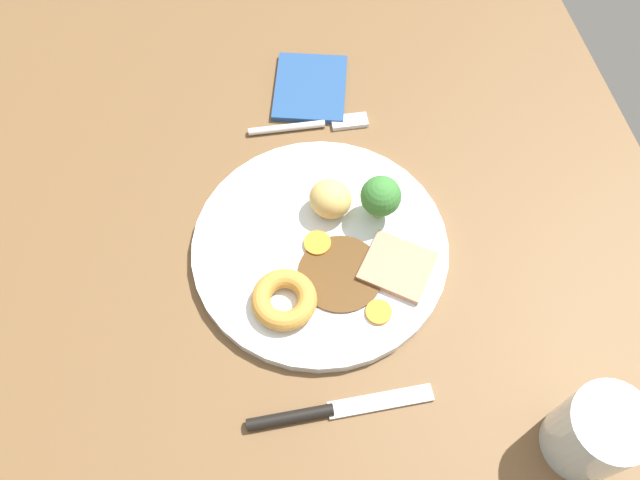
# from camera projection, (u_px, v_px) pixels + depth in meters

# --- Properties ---
(dining_table) EXTENTS (1.20, 0.84, 0.04)m
(dining_table) POSITION_uv_depth(u_px,v_px,m) (313.00, 264.00, 0.73)
(dining_table) COLOR brown
(dining_table) RESTS_ON ground
(dinner_plate) EXTENTS (0.28, 0.28, 0.01)m
(dinner_plate) POSITION_uv_depth(u_px,v_px,m) (320.00, 247.00, 0.71)
(dinner_plate) COLOR white
(dinner_plate) RESTS_ON dining_table
(gravy_pool) EXTENTS (0.09, 0.09, 0.00)m
(gravy_pool) POSITION_uv_depth(u_px,v_px,m) (341.00, 273.00, 0.69)
(gravy_pool) COLOR #563819
(gravy_pool) RESTS_ON dinner_plate
(meat_slice_main) EXTENTS (0.09, 0.09, 0.01)m
(meat_slice_main) POSITION_uv_depth(u_px,v_px,m) (398.00, 267.00, 0.69)
(meat_slice_main) COLOR tan
(meat_slice_main) RESTS_ON dinner_plate
(yorkshire_pudding) EXTENTS (0.07, 0.07, 0.02)m
(yorkshire_pudding) POSITION_uv_depth(u_px,v_px,m) (284.00, 300.00, 0.67)
(yorkshire_pudding) COLOR #C68938
(yorkshire_pudding) RESTS_ON dinner_plate
(roast_potato_left) EXTENTS (0.06, 0.06, 0.04)m
(roast_potato_left) POSITION_uv_depth(u_px,v_px,m) (330.00, 199.00, 0.71)
(roast_potato_left) COLOR #D8B260
(roast_potato_left) RESTS_ON dinner_plate
(carrot_coin_front) EXTENTS (0.03, 0.03, 0.00)m
(carrot_coin_front) POSITION_uv_depth(u_px,v_px,m) (379.00, 312.00, 0.67)
(carrot_coin_front) COLOR orange
(carrot_coin_front) RESTS_ON dinner_plate
(carrot_coin_back) EXTENTS (0.03, 0.03, 0.01)m
(carrot_coin_back) POSITION_uv_depth(u_px,v_px,m) (317.00, 243.00, 0.71)
(carrot_coin_back) COLOR orange
(carrot_coin_back) RESTS_ON dinner_plate
(broccoli_floret) EXTENTS (0.04, 0.04, 0.06)m
(broccoli_floret) POSITION_uv_depth(u_px,v_px,m) (381.00, 197.00, 0.70)
(broccoli_floret) COLOR #8CB766
(broccoli_floret) RESTS_ON dinner_plate
(fork) EXTENTS (0.02, 0.15, 0.01)m
(fork) POSITION_uv_depth(u_px,v_px,m) (311.00, 125.00, 0.80)
(fork) COLOR silver
(fork) RESTS_ON dining_table
(knife) EXTENTS (0.02, 0.19, 0.01)m
(knife) POSITION_uv_depth(u_px,v_px,m) (324.00, 411.00, 0.63)
(knife) COLOR black
(knife) RESTS_ON dining_table
(water_glass) EXTENTS (0.07, 0.07, 0.09)m
(water_glass) POSITION_uv_depth(u_px,v_px,m) (595.00, 433.00, 0.58)
(water_glass) COLOR silver
(water_glass) RESTS_ON dining_table
(folded_napkin) EXTENTS (0.13, 0.11, 0.01)m
(folded_napkin) POSITION_uv_depth(u_px,v_px,m) (310.00, 88.00, 0.83)
(folded_napkin) COLOR navy
(folded_napkin) RESTS_ON dining_table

